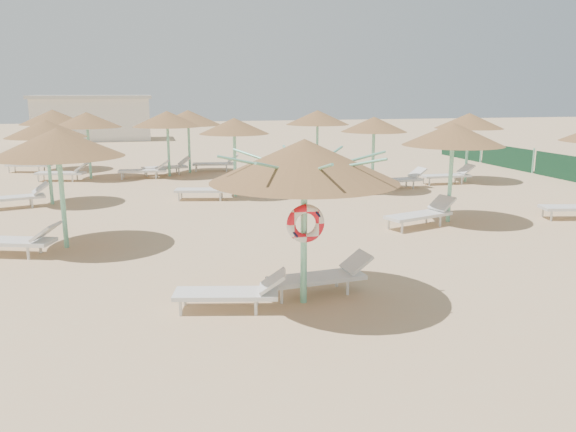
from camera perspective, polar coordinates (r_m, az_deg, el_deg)
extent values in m
plane|color=tan|center=(9.89, 0.67, -8.11)|extent=(120.00, 120.00, 0.00)
cylinder|color=#7BD6B0|center=(9.26, 1.62, -2.08)|extent=(0.11, 0.11, 2.31)
cone|color=brown|center=(9.03, 1.67, 5.66)|extent=(3.07, 3.07, 0.69)
cylinder|color=#7BD6B0|center=(9.06, 1.66, 4.07)|extent=(0.20, 0.20, 0.12)
cylinder|color=#7BD6B0|center=(9.25, 5.90, 5.46)|extent=(1.39, 0.04, 0.35)
cylinder|color=#7BD6B0|center=(9.65, 3.72, 5.80)|extent=(1.01, 1.01, 0.35)
cylinder|color=#7BD6B0|center=(9.71, 0.52, 5.86)|extent=(0.04, 1.39, 0.35)
cylinder|color=#7BD6B0|center=(9.40, -2.12, 5.63)|extent=(1.01, 1.01, 0.35)
cylinder|color=#7BD6B0|center=(8.87, -2.75, 5.21)|extent=(1.39, 0.04, 0.35)
cylinder|color=#7BD6B0|center=(8.43, -0.68, 4.85)|extent=(1.01, 1.01, 0.35)
cylinder|color=#7BD6B0|center=(8.36, 2.99, 4.77)|extent=(0.04, 1.39, 0.35)
cylinder|color=#7BD6B0|center=(8.71, 5.75, 5.04)|extent=(1.01, 1.01, 0.35)
torus|color=red|center=(9.11, 1.80, -0.77)|extent=(0.64, 0.15, 0.64)
cylinder|color=silver|center=(9.18, -10.87, -9.19)|extent=(0.05, 0.05, 0.25)
cylinder|color=silver|center=(9.59, -10.43, -8.22)|extent=(0.05, 0.05, 0.25)
cylinder|color=silver|center=(9.05, -3.29, -9.30)|extent=(0.05, 0.05, 0.25)
cylinder|color=silver|center=(9.47, -3.18, -8.30)|extent=(0.05, 0.05, 0.25)
cube|color=silver|center=(9.24, -6.30, -7.85)|extent=(1.77, 0.92, 0.07)
cube|color=silver|center=(9.13, -1.58, -6.61)|extent=(0.54, 0.62, 0.32)
cylinder|color=silver|center=(9.52, -0.65, -8.14)|extent=(0.05, 0.05, 0.25)
cylinder|color=silver|center=(9.93, -1.50, -7.27)|extent=(0.05, 0.05, 0.25)
cylinder|color=silver|center=(9.96, 6.07, -7.27)|extent=(0.05, 0.05, 0.25)
cylinder|color=silver|center=(10.35, 4.99, -6.48)|extent=(0.05, 0.05, 0.25)
cube|color=silver|center=(9.91, 2.91, -6.32)|extent=(1.77, 0.72, 0.07)
cube|color=silver|center=(10.15, 6.96, -4.65)|extent=(0.49, 0.58, 0.33)
cylinder|color=#7BD6B0|center=(13.60, -21.93, 1.70)|extent=(0.11, 0.11, 2.30)
cone|color=brown|center=(13.44, -22.37, 6.93)|extent=(2.85, 2.85, 0.64)
cylinder|color=#7BD6B0|center=(13.46, -22.28, 5.89)|extent=(0.20, 0.20, 0.12)
cylinder|color=silver|center=(13.13, -24.90, -3.44)|extent=(0.06, 0.06, 0.28)
cylinder|color=silver|center=(13.55, -23.86, -2.88)|extent=(0.06, 0.06, 0.28)
cube|color=silver|center=(13.58, -26.46, -2.32)|extent=(2.00, 1.21, 0.08)
cube|color=silver|center=(13.10, -23.39, -1.45)|extent=(0.66, 0.73, 0.36)
cylinder|color=#7BD6B0|center=(19.15, -23.09, 4.50)|extent=(0.11, 0.11, 2.30)
cone|color=brown|center=(19.04, -23.41, 8.17)|extent=(2.43, 2.43, 0.55)
cylinder|color=#7BD6B0|center=(19.06, -23.35, 7.47)|extent=(0.20, 0.20, 0.12)
cylinder|color=silver|center=(18.91, -24.55, 1.17)|extent=(0.06, 0.06, 0.28)
cylinder|color=silver|center=(19.40, -24.70, 1.42)|extent=(0.06, 0.06, 0.28)
cube|color=silver|center=(19.09, -26.31, 1.65)|extent=(2.00, 1.11, 0.08)
cube|color=silver|center=(19.12, -23.85, 2.63)|extent=(0.63, 0.71, 0.36)
cylinder|color=#7BD6B0|center=(24.35, -19.56, 6.28)|extent=(0.11, 0.11, 2.30)
cone|color=brown|center=(24.26, -19.77, 9.19)|extent=(2.72, 2.72, 0.61)
cylinder|color=#7BD6B0|center=(24.27, -19.73, 8.62)|extent=(0.20, 0.20, 0.12)
cylinder|color=silver|center=(24.29, -24.03, 3.50)|extent=(0.06, 0.06, 0.28)
cylinder|color=silver|center=(24.74, -23.56, 3.69)|extent=(0.06, 0.06, 0.28)
cylinder|color=silver|center=(23.77, -21.06, 3.57)|extent=(0.06, 0.06, 0.28)
cylinder|color=silver|center=(24.23, -20.63, 3.76)|extent=(0.06, 0.06, 0.28)
cube|color=silver|center=(24.18, -22.09, 4.06)|extent=(2.00, 1.08, 0.08)
cube|color=silver|center=(23.83, -20.25, 4.68)|extent=(0.62, 0.70, 0.36)
cylinder|color=#7BD6B0|center=(19.09, -5.42, 5.42)|extent=(0.11, 0.11, 2.30)
cone|color=brown|center=(18.98, -5.49, 9.10)|extent=(2.34, 2.34, 0.53)
cylinder|color=#7BD6B0|center=(19.00, -5.48, 8.41)|extent=(0.20, 0.20, 0.12)
cylinder|color=silver|center=(18.60, -11.04, 1.91)|extent=(0.06, 0.06, 0.28)
cylinder|color=silver|center=(19.08, -10.78, 2.18)|extent=(0.06, 0.06, 0.28)
cylinder|color=silver|center=(18.41, -6.90, 1.94)|extent=(0.06, 0.06, 0.28)
cylinder|color=silver|center=(18.90, -6.74, 2.22)|extent=(0.06, 0.06, 0.28)
cube|color=silver|center=(18.69, -8.51, 2.61)|extent=(1.99, 1.04, 0.08)
cube|color=silver|center=(18.55, -5.93, 3.36)|extent=(0.61, 0.70, 0.36)
cylinder|color=#7BD6B0|center=(25.04, -10.01, 6.96)|extent=(0.11, 0.11, 2.30)
cone|color=brown|center=(24.96, -10.12, 9.81)|extent=(2.89, 2.89, 0.65)
cylinder|color=#7BD6B0|center=(24.97, -10.09, 9.24)|extent=(0.20, 0.20, 0.12)
cylinder|color=silver|center=(24.34, -14.15, 4.22)|extent=(0.06, 0.06, 0.28)
cylinder|color=silver|center=(24.83, -14.32, 4.37)|extent=(0.06, 0.06, 0.28)
cylinder|color=silver|center=(24.56, -11.03, 4.44)|extent=(0.06, 0.06, 0.28)
cylinder|color=silver|center=(25.05, -11.26, 4.58)|extent=(0.06, 0.06, 0.28)
cube|color=silver|center=(24.68, -12.42, 4.84)|extent=(1.97, 0.88, 0.08)
cube|color=silver|center=(24.81, -10.50, 5.52)|extent=(0.56, 0.66, 0.36)
cylinder|color=silver|center=(25.34, -9.33, 4.75)|extent=(0.06, 0.06, 0.28)
cylinder|color=silver|center=(25.84, -9.27, 4.90)|extent=(0.06, 0.06, 0.28)
cylinder|color=silver|center=(25.30, -6.27, 4.83)|extent=(0.06, 0.06, 0.28)
cylinder|color=silver|center=(25.80, -6.27, 4.97)|extent=(0.06, 0.06, 0.28)
cube|color=silver|center=(25.54, -7.52, 5.27)|extent=(1.97, 0.88, 0.08)
cube|color=silver|center=(25.50, -5.61, 5.85)|extent=(0.56, 0.66, 0.36)
cylinder|color=#7BD6B0|center=(15.82, 16.16, 3.52)|extent=(0.11, 0.11, 2.30)
cone|color=brown|center=(15.68, 16.44, 8.00)|extent=(2.69, 2.69, 0.60)
cylinder|color=#7BD6B0|center=(15.70, 16.38, 7.12)|extent=(0.20, 0.20, 0.12)
cylinder|color=silver|center=(14.42, 11.51, -1.17)|extent=(0.06, 0.06, 0.28)
cylinder|color=silver|center=(14.77, 10.19, -0.78)|extent=(0.06, 0.06, 0.28)
cylinder|color=silver|center=(15.35, 15.20, -0.53)|extent=(0.06, 0.06, 0.28)
cylinder|color=silver|center=(15.69, 13.88, -0.18)|extent=(0.06, 0.06, 0.28)
cube|color=silver|center=(15.10, 13.12, 0.07)|extent=(2.00, 1.16, 0.08)
cube|color=silver|center=(15.65, 15.38, 1.28)|extent=(0.64, 0.72, 0.36)
cylinder|color=#7BD6B0|center=(20.20, 8.62, 5.72)|extent=(0.11, 0.11, 2.30)
cone|color=brown|center=(20.09, 8.74, 9.20)|extent=(2.32, 2.32, 0.52)
cylinder|color=#7BD6B0|center=(20.11, 8.72, 8.55)|extent=(0.20, 0.20, 0.12)
cylinder|color=silver|center=(19.14, 3.88, 2.41)|extent=(0.06, 0.06, 0.28)
cylinder|color=silver|center=(19.62, 3.55, 2.66)|extent=(0.06, 0.06, 0.28)
cylinder|color=silver|center=(19.49, 7.76, 2.50)|extent=(0.06, 0.06, 0.28)
cylinder|color=silver|center=(19.96, 7.34, 2.75)|extent=(0.06, 0.06, 0.28)
cube|color=silver|center=(19.54, 6.02, 3.11)|extent=(1.95, 0.78, 0.08)
cube|color=silver|center=(19.74, 8.42, 3.84)|extent=(0.54, 0.64, 0.36)
cylinder|color=silver|center=(20.45, 9.39, 2.91)|extent=(0.06, 0.06, 0.28)
cylinder|color=silver|center=(20.88, 8.74, 3.13)|extent=(0.06, 0.06, 0.28)
cylinder|color=silver|center=(21.12, 12.62, 3.08)|extent=(0.06, 0.06, 0.28)
cylinder|color=silver|center=(21.54, 11.92, 3.29)|extent=(0.06, 0.06, 0.28)
cube|color=silver|center=(21.02, 11.01, 3.61)|extent=(1.95, 0.78, 0.08)
cube|color=silver|center=(21.43, 13.01, 4.33)|extent=(0.54, 0.64, 0.36)
cylinder|color=#7BD6B0|center=(25.07, 2.98, 7.14)|extent=(0.11, 0.11, 2.30)
cone|color=brown|center=(24.99, 3.02, 9.98)|extent=(2.78, 2.78, 0.62)
cylinder|color=#7BD6B0|center=(25.00, 3.01, 9.42)|extent=(0.20, 0.20, 0.12)
cylinder|color=silver|center=(24.23, -1.10, 4.56)|extent=(0.06, 0.06, 0.28)
cylinder|color=silver|center=(24.72, -1.12, 4.72)|extent=(0.06, 0.06, 0.28)
cylinder|color=silver|center=(24.29, 2.10, 4.57)|extent=(0.06, 0.06, 0.28)
cylinder|color=silver|center=(24.79, 2.01, 4.73)|extent=(0.06, 0.06, 0.28)
cube|color=silver|center=(24.48, 0.77, 5.07)|extent=(1.99, 1.00, 0.08)
cube|color=silver|center=(24.51, 2.76, 5.63)|extent=(0.60, 0.69, 0.36)
cylinder|color=silver|center=(17.07, 25.18, -0.01)|extent=(0.06, 0.06, 0.28)
cylinder|color=silver|center=(17.50, 24.46, 0.35)|extent=(0.06, 0.06, 0.28)
cube|color=silver|center=(17.62, 27.20, 0.76)|extent=(1.99, 1.02, 0.08)
cylinder|color=#7BD6B0|center=(23.33, 17.72, 6.17)|extent=(0.11, 0.11, 2.30)
cone|color=brown|center=(23.24, 17.92, 9.20)|extent=(2.63, 2.63, 0.59)
cylinder|color=#7BD6B0|center=(23.25, 17.88, 8.61)|extent=(0.20, 0.20, 0.12)
cylinder|color=silver|center=(21.96, 14.17, 3.36)|extent=(0.06, 0.06, 0.28)
cylinder|color=silver|center=(22.40, 13.60, 3.56)|extent=(0.06, 0.06, 0.28)
cylinder|color=silver|center=(22.61, 17.23, 3.43)|extent=(0.06, 0.06, 0.28)
cylinder|color=silver|center=(23.04, 16.61, 3.63)|extent=(0.06, 0.06, 0.28)
cube|color=silver|center=(22.53, 15.73, 3.95)|extent=(1.91, 0.66, 0.08)
cube|color=silver|center=(22.91, 17.64, 4.58)|extent=(0.50, 0.61, 0.36)
cylinder|color=#7BD6B0|center=(24.18, -12.05, 6.68)|extent=(0.11, 0.11, 2.30)
cone|color=brown|center=(24.09, -12.19, 9.63)|extent=(2.87, 2.87, 0.64)
cylinder|color=#7BD6B0|center=(24.10, -12.16, 9.05)|extent=(0.20, 0.20, 0.12)
cylinder|color=silver|center=(23.75, -16.53, 3.88)|extent=(0.06, 0.06, 0.28)
cylinder|color=silver|center=(24.24, -16.36, 4.06)|extent=(0.06, 0.06, 0.28)
cylinder|color=silver|center=(23.58, -13.28, 4.01)|extent=(0.06, 0.06, 0.28)
cylinder|color=silver|center=(24.07, -13.17, 4.18)|extent=(0.06, 0.06, 0.28)
cube|color=silver|center=(23.86, -14.56, 4.47)|extent=(1.96, 0.83, 0.08)
cube|color=silver|center=(23.75, -12.55, 5.12)|extent=(0.55, 0.65, 0.36)
cylinder|color=#7BD6B0|center=(27.52, -22.56, 6.68)|extent=(0.11, 0.11, 2.30)
cone|color=brown|center=(27.44, -22.78, 9.27)|extent=(2.88, 2.88, 0.65)
cylinder|color=#7BD6B0|center=(27.45, -22.74, 8.76)|extent=(0.20, 0.20, 0.12)
cylinder|color=silver|center=(27.58, -26.49, 4.22)|extent=(0.06, 0.06, 0.28)
cylinder|color=silver|center=(28.01, -25.99, 4.38)|extent=(0.06, 0.06, 0.28)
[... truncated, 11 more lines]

